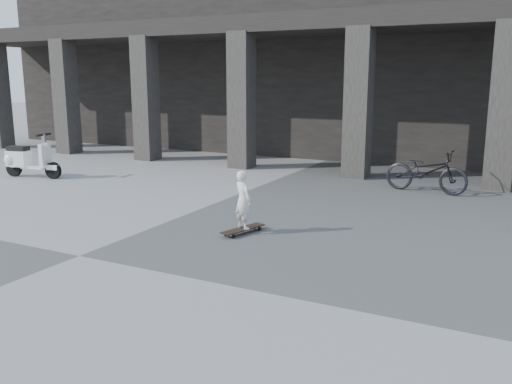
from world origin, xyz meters
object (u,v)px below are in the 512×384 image
at_px(child, 243,200).
at_px(scooter, 23,160).
at_px(bicycle, 426,171).
at_px(longboard, 243,229).

bearing_deg(child, scooter, 9.08).
bearing_deg(bicycle, longboard, 163.21).
bearing_deg(scooter, child, -24.62).
bearing_deg(longboard, bicycle, -6.97).
relative_size(scooter, bicycle, 0.89).
height_order(child, scooter, scooter).
bearing_deg(longboard, child, 106.57).
height_order(child, bicycle, child).
xyz_separation_m(child, scooter, (-8.01, 2.12, -0.12)).
relative_size(longboard, bicycle, 0.49).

